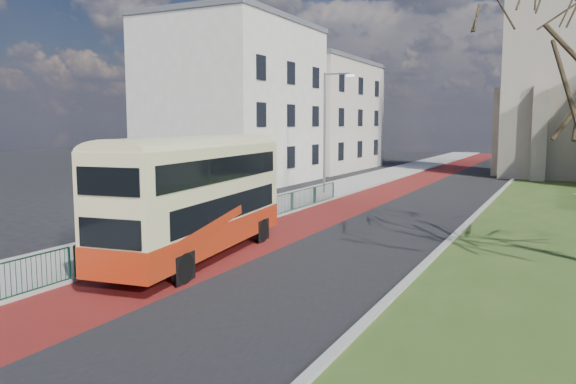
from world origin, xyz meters
The scene contains 11 objects.
ground centered at (0.00, 0.00, 0.00)m, with size 160.00×160.00×0.00m, color black.
road_carriageway centered at (1.50, 20.00, 0.01)m, with size 9.00×120.00×0.01m, color black.
bus_lane centered at (-1.20, 20.00, 0.01)m, with size 3.40×120.00×0.01m, color #591414.
pavement_west centered at (-5.00, 20.00, 0.06)m, with size 4.00×120.00×0.12m, color gray.
kerb_west centered at (-3.00, 20.00, 0.07)m, with size 0.25×120.00×0.13m, color #999993.
kerb_east centered at (6.10, 22.00, 0.07)m, with size 0.25×80.00×0.13m, color #999993.
pedestrian_railing centered at (-2.95, 4.00, 0.55)m, with size 0.07×24.00×1.12m.
street_block_near centered at (-14.00, 22.00, 6.51)m, with size 10.30×14.30×13.00m.
street_block_far centered at (-14.00, 38.00, 5.76)m, with size 10.30×16.30×11.50m.
streetlamp centered at (-4.35, 18.00, 4.59)m, with size 2.13×0.18×8.00m.
bus centered at (-1.33, -0.91, 2.37)m, with size 3.60×10.15×4.15m.
Camera 1 is at (10.18, -16.90, 4.72)m, focal length 35.00 mm.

